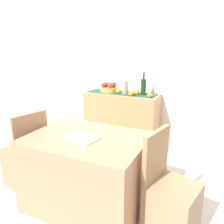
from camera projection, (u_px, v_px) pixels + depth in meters
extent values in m
cube|color=beige|center=(102.00, 181.00, 2.79)|extent=(6.40, 6.40, 0.02)
cube|color=silver|center=(138.00, 61.00, 3.43)|extent=(6.40, 0.06, 2.70)
cube|color=tan|center=(121.00, 122.00, 3.52)|extent=(1.11, 0.42, 0.90)
cube|color=#1E4C3C|center=(122.00, 93.00, 3.39)|extent=(1.04, 0.32, 0.01)
cylinder|color=gold|center=(109.00, 89.00, 3.47)|extent=(0.26, 0.26, 0.07)
sphere|color=red|center=(103.00, 85.00, 3.44)|extent=(0.07, 0.07, 0.07)
sphere|color=#A73026|center=(109.00, 85.00, 3.47)|extent=(0.07, 0.07, 0.07)
sphere|color=red|center=(110.00, 85.00, 3.39)|extent=(0.08, 0.08, 0.08)
sphere|color=#B4262A|center=(106.00, 84.00, 3.51)|extent=(0.07, 0.07, 0.07)
sphere|color=red|center=(114.00, 85.00, 3.46)|extent=(0.08, 0.08, 0.08)
cylinder|color=black|center=(143.00, 87.00, 3.23)|extent=(0.07, 0.07, 0.23)
cylinder|color=black|center=(144.00, 76.00, 3.18)|extent=(0.03, 0.03, 0.10)
cylinder|color=#A29682|center=(125.00, 87.00, 3.35)|extent=(0.08, 0.08, 0.19)
sphere|color=orange|center=(136.00, 93.00, 3.24)|extent=(0.08, 0.08, 0.08)
sphere|color=orange|center=(118.00, 91.00, 3.36)|extent=(0.08, 0.08, 0.08)
sphere|color=orange|center=(150.00, 95.00, 3.10)|extent=(0.06, 0.06, 0.06)
sphere|color=orange|center=(131.00, 93.00, 3.20)|extent=(0.08, 0.08, 0.08)
cube|color=tan|center=(88.00, 171.00, 2.28)|extent=(1.12, 0.83, 0.74)
cube|color=white|center=(82.00, 138.00, 2.12)|extent=(0.31, 0.25, 0.02)
cube|color=#A17C57|center=(26.00, 166.00, 2.66)|extent=(0.49, 0.49, 0.45)
cube|color=#A3805D|center=(31.00, 134.00, 2.43)|extent=(0.14, 0.40, 0.45)
cube|color=#A0845E|center=(172.00, 208.00, 1.97)|extent=(0.48, 0.48, 0.45)
cube|color=#A88057|center=(156.00, 155.00, 1.95)|extent=(0.13, 0.40, 0.45)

